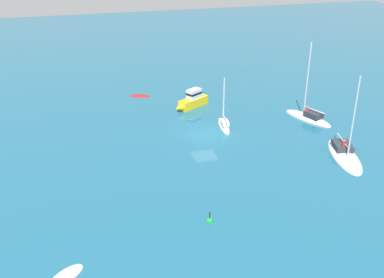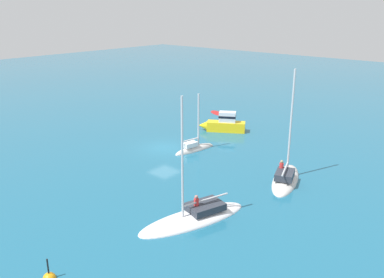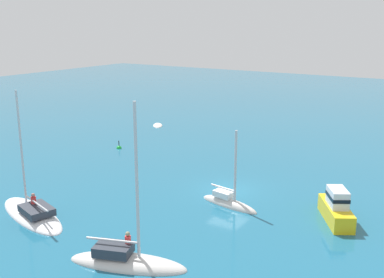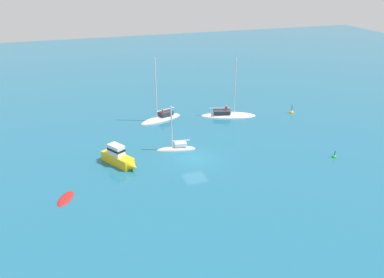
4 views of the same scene
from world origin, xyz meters
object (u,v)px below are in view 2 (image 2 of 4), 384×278
object	(u,v)px
sloop	(194,218)
mooring_buoy	(49,278)
yacht	(194,149)
rib_1	(217,113)
sailboat	(285,179)
launch	(223,124)

from	to	relation	value
sloop	mooring_buoy	xyz separation A→B (m)	(1.62, 9.21, -0.09)
yacht	rib_1	size ratio (longest dim) A/B	1.97
yacht	sailboat	xyz separation A→B (m)	(-9.93, 0.67, 0.01)
sloop	sailboat	bearing A→B (deg)	-172.23
yacht	launch	bearing A→B (deg)	22.99
yacht	sloop	bearing A→B (deg)	-130.04
sloop	mooring_buoy	bearing A→B (deg)	6.74
launch	sailboat	distance (m)	13.75
rib_1	sailboat	xyz separation A→B (m)	(-16.82, 13.15, 0.15)
rib_1	launch	bearing A→B (deg)	157.09
sloop	launch	distance (m)	19.49
rib_1	sloop	bearing A→B (deg)	149.04
yacht	mooring_buoy	size ratio (longest dim) A/B	3.97
launch	rib_1	size ratio (longest dim) A/B	1.67
yacht	rib_1	distance (m)	14.26
sailboat	yacht	bearing A→B (deg)	65.98
yacht	launch	xyz separation A→B (m)	(1.63, -6.75, 0.69)
rib_1	mooring_buoy	distance (m)	34.45
launch	sailboat	xyz separation A→B (m)	(-11.56, 7.42, -0.68)
sloop	launch	xyz separation A→B (m)	(10.11, -16.65, 0.72)
mooring_buoy	yacht	bearing A→B (deg)	-70.27
launch	mooring_buoy	distance (m)	27.23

